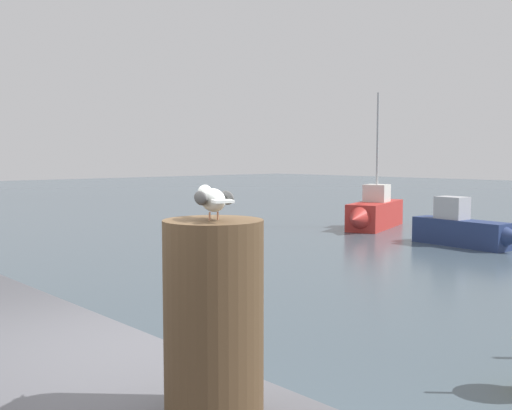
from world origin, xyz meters
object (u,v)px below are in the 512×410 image
at_px(mooring_post, 214,319).
at_px(boat_navy, 466,230).
at_px(seagull, 213,199).
at_px(boat_red, 372,213).

relative_size(mooring_post, boat_navy, 0.26).
distance_m(seagull, boat_red, 18.75).
xyz_separation_m(mooring_post, boat_navy, (-6.29, 13.96, -1.34)).
bearing_deg(boat_red, seagull, -55.60).
relative_size(boat_navy, boat_red, 0.71).
bearing_deg(boat_red, boat_navy, -18.74).
relative_size(seagull, boat_navy, 0.11).
bearing_deg(mooring_post, seagull, 157.30).
bearing_deg(boat_red, mooring_post, -55.59).
xyz_separation_m(mooring_post, seagull, (-0.01, 0.00, 0.52)).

